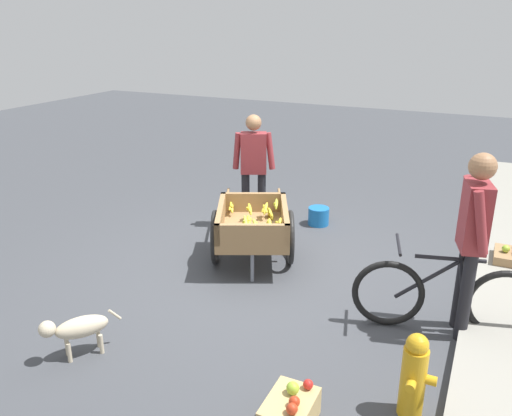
% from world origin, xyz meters
% --- Properties ---
extents(ground_plane, '(24.00, 24.00, 0.00)m').
position_xyz_m(ground_plane, '(0.00, 0.00, 0.00)').
color(ground_plane, '#3D3F44').
extents(fruit_cart, '(1.82, 1.38, 0.71)m').
position_xyz_m(fruit_cart, '(-0.25, -0.19, 0.44)').
color(fruit_cart, '#937047').
rests_on(fruit_cart, ground).
extents(vendor_person, '(0.32, 0.54, 1.55)m').
position_xyz_m(vendor_person, '(-1.29, -0.67, 0.92)').
color(vendor_person, black).
rests_on(vendor_person, ground).
extents(bicycle, '(0.57, 1.62, 0.85)m').
position_xyz_m(bicycle, '(0.30, 2.00, 0.35)').
color(bicycle, black).
rests_on(bicycle, ground).
extents(cyclist_person, '(0.51, 0.29, 1.69)m').
position_xyz_m(cyclist_person, '(0.26, 2.15, 1.02)').
color(cyclist_person, black).
rests_on(cyclist_person, ground).
extents(dog, '(0.56, 0.44, 0.40)m').
position_xyz_m(dog, '(2.02, -0.74, 0.27)').
color(dog, beige).
rests_on(dog, ground).
extents(fire_hydrant, '(0.25, 0.25, 0.67)m').
position_xyz_m(fire_hydrant, '(1.53, 1.93, 0.33)').
color(fire_hydrant, gold).
rests_on(fire_hydrant, ground).
extents(plastic_bucket, '(0.29, 0.29, 0.25)m').
position_xyz_m(plastic_bucket, '(-1.72, 0.13, 0.12)').
color(plastic_bucket, '#1966B2').
rests_on(plastic_bucket, ground).
extents(apple_crate, '(0.44, 0.32, 0.31)m').
position_xyz_m(apple_crate, '(-1.32, 2.55, 0.13)').
color(apple_crate, '#99754C').
rests_on(apple_crate, ground).
extents(mixed_fruit_crate, '(0.44, 0.32, 0.31)m').
position_xyz_m(mixed_fruit_crate, '(2.01, 1.18, 0.12)').
color(mixed_fruit_crate, tan).
rests_on(mixed_fruit_crate, ground).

